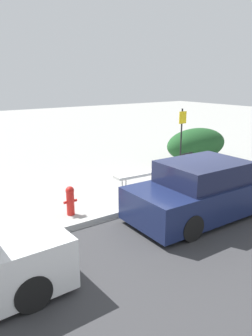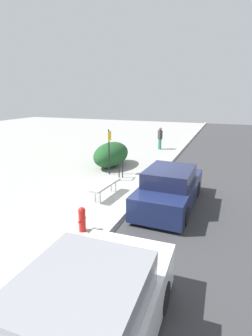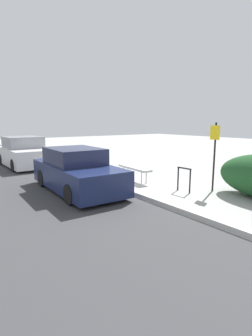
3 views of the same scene
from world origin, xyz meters
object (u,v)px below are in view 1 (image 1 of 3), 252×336
object	(u,v)px
bench	(141,174)
bike_rack	(187,162)
parked_car_near	(206,191)
fire_hydrant	(70,200)
sign_post	(182,133)

from	to	relation	value
bench	bike_rack	bearing A→B (deg)	11.33
bench	parked_car_near	bearing A→B (deg)	-84.54
fire_hydrant	parked_car_near	distance (m)	3.45
bench	parked_car_near	world-z (taller)	parked_car_near
bench	sign_post	world-z (taller)	sign_post
bench	bike_rack	distance (m)	2.33
fire_hydrant	parked_car_near	xyz separation A→B (m)	(2.79, -2.02, 0.25)
bike_rack	parked_car_near	bearing A→B (deg)	-128.16
fire_hydrant	parked_car_near	size ratio (longest dim) A/B	0.18
bike_rack	bench	bearing A→B (deg)	-172.37
bike_rack	fire_hydrant	size ratio (longest dim) A/B	1.08
sign_post	fire_hydrant	size ratio (longest dim) A/B	3.01
sign_post	parked_car_near	size ratio (longest dim) A/B	0.54
parked_car_near	bike_rack	bearing A→B (deg)	53.27
bench	sign_post	size ratio (longest dim) A/B	0.80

